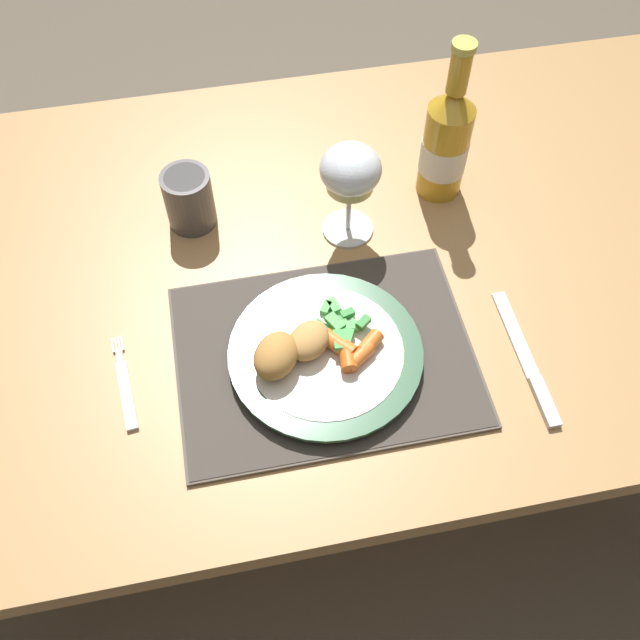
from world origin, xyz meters
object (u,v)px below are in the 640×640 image
Objects in this scene: bottle at (446,142)px; dinner_plate at (326,354)px; table_knife at (530,368)px; fork at (125,388)px; dining_table at (327,293)px; wine_glass at (350,174)px; drinking_cup at (189,198)px.

dinner_plate is at bearing -130.24° from bottle.
table_knife is at bearing -13.86° from dinner_plate.
dinner_plate is 1.77× the size of fork.
dining_table is 5.87× the size of dinner_plate.
wine_glass is (0.33, 0.21, 0.11)m from fork.
drinking_cup is at bearing 179.34° from bottle.
fork is 0.68× the size of table_knife.
wine_glass is at bearing 48.31° from dining_table.
wine_glass reaches higher than drinking_cup.
fork is at bearing -151.44° from bottle.
bottle reaches higher than dinner_plate.
wine_glass reaches higher than dining_table.
drinking_cup is (-0.18, 0.10, 0.14)m from dining_table.
table_knife is (0.51, -0.07, 0.00)m from fork.
wine_glass is 1.72× the size of drinking_cup.
wine_glass is 0.16m from bottle.
dining_table is at bearing 132.77° from table_knife.
dining_table is 9.48× the size of wine_glass.
dinner_plate reaches higher than dining_table.
fork is 0.91× the size of wine_glass.
table_knife is 2.33× the size of drinking_cup.
fork is 0.55m from bottle.
drinking_cup is at bearing 67.62° from fork.
bottle is (-0.02, 0.33, 0.09)m from table_knife.
wine_glass reaches higher than dinner_plate.
table_knife is 0.34m from bottle.
wine_glass is at bearing 32.00° from fork.
dinner_plate is 0.26m from table_knife.
wine_glass is at bearing -15.50° from drinking_cup.
bottle is at bearing 28.56° from fork.
wine_glass is at bearing 70.44° from dinner_plate.
table_knife is 0.52m from drinking_cup.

